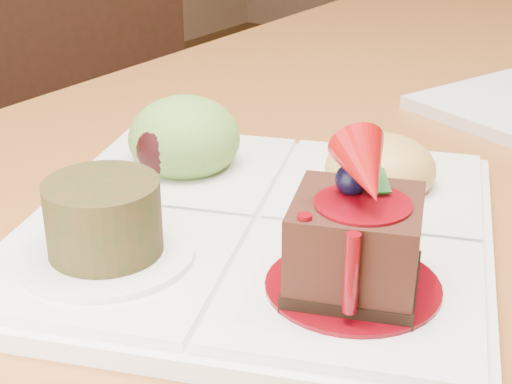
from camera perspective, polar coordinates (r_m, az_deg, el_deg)
The scene contains 2 objects.
chair_left at distance 1.26m, azimuth -12.11°, elevation 6.23°, with size 0.59×0.59×1.06m.
sampler_plate at distance 0.50m, azimuth -0.14°, elevation -1.04°, with size 0.38×0.38×0.11m.
Camera 1 is at (0.11, -0.60, 0.99)m, focal length 55.00 mm.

